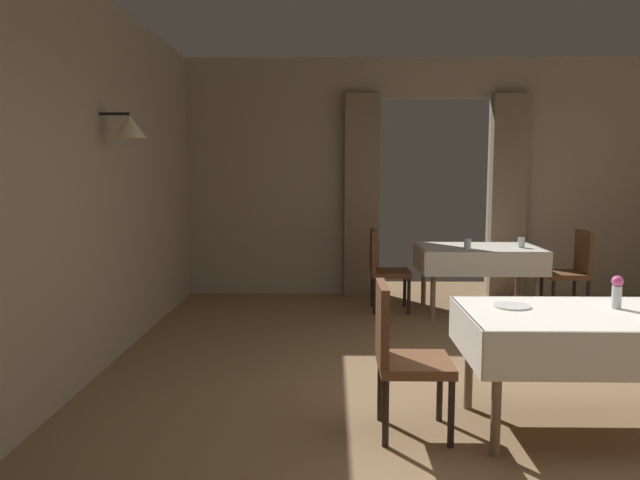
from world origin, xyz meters
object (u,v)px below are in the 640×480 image
chair_mid_left (401,351)px  chair_far_right (572,268)px  chair_far_left (383,266)px  plate_mid_b (512,306)px  flower_vase_mid (617,291)px  glass_far_b (521,242)px  glass_far_a (468,244)px  dining_table_far (478,255)px  dining_table_mid (589,327)px

chair_mid_left → chair_far_right: size_ratio=1.00×
chair_mid_left → chair_far_left: (0.17, 3.28, 0.00)m
chair_far_left → plate_mid_b: chair_far_left is taller
flower_vase_mid → chair_far_right: bearing=73.1°
chair_far_left → chair_far_right: same height
plate_mid_b → glass_far_b: 3.10m
chair_far_left → chair_mid_left: bearing=-92.9°
glass_far_a → glass_far_b: 0.64m
dining_table_far → flower_vase_mid: 3.06m
chair_far_left → flower_vase_mid: 3.36m
dining_table_far → chair_far_right: 1.06m
glass_far_a → chair_far_left: bearing=162.1°
chair_far_right → chair_mid_left: bearing=-125.4°
flower_vase_mid → plate_mid_b: flower_vase_mid is taller
dining_table_far → chair_far_left: chair_far_left is taller
dining_table_far → glass_far_b: bearing=-9.1°
chair_mid_left → glass_far_b: size_ratio=8.11×
plate_mid_b → glass_far_a: glass_far_a is taller
chair_far_right → glass_far_b: bearing=-173.2°
flower_vase_mid → glass_far_a: flower_vase_mid is taller
dining_table_mid → chair_mid_left: 1.15m
chair_far_right → plate_mid_b: chair_far_right is taller
chair_far_left → glass_far_b: chair_far_left is taller
chair_mid_left → plate_mid_b: chair_mid_left is taller
chair_mid_left → glass_far_a: size_ratio=8.25×
glass_far_a → dining_table_far: bearing=51.0°
glass_far_a → flower_vase_mid: bearing=-84.0°
dining_table_far → chair_mid_left: 3.43m
dining_table_far → chair_far_left: size_ratio=1.44×
dining_table_far → glass_far_a: glass_far_a is taller
dining_table_mid → glass_far_a: bearing=91.8°
chair_mid_left → flower_vase_mid: flower_vase_mid is taller
dining_table_mid → chair_mid_left: (-1.14, -0.05, -0.14)m
dining_table_far → flower_vase_mid: size_ratio=6.48×
dining_table_far → glass_far_b: (0.45, -0.07, 0.15)m
chair_far_right → plate_mid_b: bearing=-117.4°
dining_table_far → glass_far_b: 0.48m
dining_table_far → flower_vase_mid: bearing=-87.6°
flower_vase_mid → glass_far_a: (-0.30, 2.84, -0.06)m
chair_mid_left → chair_far_left: bearing=87.1°
flower_vase_mid → glass_far_b: flower_vase_mid is taller
flower_vase_mid → plate_mid_b: size_ratio=0.89×
chair_far_left → flower_vase_mid: size_ratio=4.49×
chair_far_left → glass_far_b: size_ratio=8.11×
plate_mid_b → chair_far_left: bearing=100.0°
flower_vase_mid → plate_mid_b: (-0.64, 0.03, -0.11)m
glass_far_b → chair_far_left: bearing=174.3°
glass_far_b → flower_vase_mid: bearing=-96.2°
glass_far_b → chair_far_right: bearing=6.8°
flower_vase_mid → glass_far_a: size_ratio=1.84×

